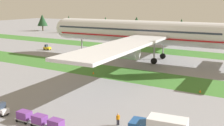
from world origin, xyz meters
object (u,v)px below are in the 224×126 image
object	(u,v)px
cargo_dolly_lead	(24,115)
cargo_dolly_third	(56,124)
cargo_dolly_second	(40,120)
airliner	(152,32)
baggage_tug	(1,109)
ground_crew_marshaller	(118,119)
taxiway_marker_1	(200,91)
pushback_tractor	(47,48)
taxiway_marker_2	(93,73)

from	to	relation	value
cargo_dolly_lead	cargo_dolly_third	size ratio (longest dim) A/B	1.00
cargo_dolly_second	cargo_dolly_third	distance (m)	2.90
airliner	baggage_tug	bearing A→B (deg)	172.23
ground_crew_marshaller	cargo_dolly_second	bearing A→B (deg)	158.35
airliner	cargo_dolly_lead	size ratio (longest dim) A/B	37.07
cargo_dolly_lead	taxiway_marker_1	xyz separation A→B (m)	(18.50, 25.97, -0.69)
cargo_dolly_third	ground_crew_marshaller	bearing A→B (deg)	-49.67
pushback_tractor	taxiway_marker_2	bearing A→B (deg)	57.21
cargo_dolly_third	taxiway_marker_2	size ratio (longest dim) A/B	4.00
taxiway_marker_1	taxiway_marker_2	world-z (taller)	taxiway_marker_2
ground_crew_marshaller	cargo_dolly_lead	bearing A→B (deg)	152.06
cargo_dolly_lead	cargo_dolly_third	xyz separation A→B (m)	(5.80, 0.14, 0.00)
cargo_dolly_third	cargo_dolly_lead	bearing A→B (deg)	90.00
baggage_tug	cargo_dolly_lead	size ratio (longest dim) A/B	1.18
baggage_tug	taxiway_marker_2	size ratio (longest dim) A/B	4.71
cargo_dolly_lead	pushback_tractor	world-z (taller)	pushback_tractor
cargo_dolly_second	cargo_dolly_third	bearing A→B (deg)	-90.00
baggage_tug	ground_crew_marshaller	distance (m)	18.05
airliner	ground_crew_marshaller	xyz separation A→B (m)	(12.79, -42.41, -7.29)
taxiway_marker_1	taxiway_marker_2	xyz separation A→B (m)	(-25.11, 0.94, 0.05)
cargo_dolly_second	ground_crew_marshaller	bearing A→B (deg)	-59.72
baggage_tug	taxiway_marker_1	distance (m)	35.13
cargo_dolly_second	pushback_tractor	size ratio (longest dim) A/B	0.84
taxiway_marker_1	pushback_tractor	bearing A→B (deg)	160.87
ground_crew_marshaller	taxiway_marker_2	distance (m)	28.24
pushback_tractor	taxiway_marker_2	size ratio (longest dim) A/B	4.76
baggage_tug	ground_crew_marshaller	world-z (taller)	baggage_tug
cargo_dolly_lead	cargo_dolly_second	world-z (taller)	same
cargo_dolly_lead	pushback_tractor	xyz separation A→B (m)	(-40.07, 46.28, -0.10)
ground_crew_marshaller	pushback_tractor	bearing A→B (deg)	88.75
cargo_dolly_second	taxiway_marker_1	distance (m)	30.24
baggage_tug	cargo_dolly_third	world-z (taller)	baggage_tug
baggage_tug	pushback_tractor	bearing A→B (deg)	35.63
pushback_tractor	taxiway_marker_1	world-z (taller)	pushback_tractor
cargo_dolly_lead	taxiway_marker_2	size ratio (longest dim) A/B	4.00
cargo_dolly_second	ground_crew_marshaller	distance (m)	10.75
airliner	pushback_tractor	bearing A→B (deg)	90.00
cargo_dolly_lead	cargo_dolly_second	size ratio (longest dim) A/B	1.00
airliner	pushback_tractor	world-z (taller)	airliner
cargo_dolly_second	taxiway_marker_1	size ratio (longest dim) A/B	4.86
airliner	ground_crew_marshaller	size ratio (longest dim) A/B	47.65
pushback_tractor	taxiway_marker_1	size ratio (longest dim) A/B	5.78
cargo_dolly_third	taxiway_marker_2	bearing A→B (deg)	23.45
pushback_tractor	taxiway_marker_1	bearing A→B (deg)	68.16
airliner	cargo_dolly_second	xyz separation A→B (m)	(3.65, -48.07, -7.31)
baggage_tug	cargo_dolly_third	distance (m)	10.83
pushback_tractor	airliner	bearing A→B (deg)	90.00
cargo_dolly_third	taxiway_marker_2	xyz separation A→B (m)	(-12.41, 26.76, -0.64)
airliner	cargo_dolly_lead	world-z (taller)	airliner
baggage_tug	pushback_tractor	size ratio (longest dim) A/B	0.99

